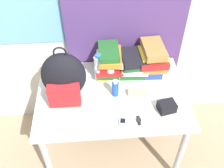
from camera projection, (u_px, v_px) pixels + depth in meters
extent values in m
cube|color=#4C336B|center=(127.00, 1.00, 1.90)|extent=(0.96, 0.04, 2.50)
cube|color=beige|center=(112.00, 95.00, 1.99)|extent=(1.13, 0.77, 0.03)
cylinder|color=#B2B2B7|center=(48.00, 163.00, 1.98)|extent=(0.05, 0.05, 0.69)
cylinder|color=#B2B2B7|center=(180.00, 153.00, 2.03)|extent=(0.05, 0.05, 0.69)
cylinder|color=#B2B2B7|center=(55.00, 98.00, 2.44)|extent=(0.05, 0.05, 0.69)
cylinder|color=#B2B2B7|center=(162.00, 92.00, 2.50)|extent=(0.05, 0.05, 0.69)
ellipsoid|color=black|center=(64.00, 76.00, 1.84)|extent=(0.31, 0.19, 0.38)
cube|color=red|center=(64.00, 96.00, 1.81)|extent=(0.22, 0.07, 0.17)
torus|color=black|center=(60.00, 53.00, 1.69)|extent=(0.09, 0.01, 0.09)
cube|color=yellow|center=(110.00, 71.00, 2.14)|extent=(0.22, 0.21, 0.03)
cube|color=#1E5623|center=(108.00, 69.00, 2.11)|extent=(0.19, 0.25, 0.03)
cube|color=red|center=(108.00, 65.00, 2.10)|extent=(0.22, 0.26, 0.03)
cube|color=red|center=(108.00, 62.00, 2.08)|extent=(0.16, 0.21, 0.04)
cube|color=silver|center=(109.00, 59.00, 2.05)|extent=(0.23, 0.24, 0.03)
cube|color=orange|center=(110.00, 57.00, 2.02)|extent=(0.18, 0.26, 0.04)
cube|color=#1E5623|center=(109.00, 51.00, 2.00)|extent=(0.16, 0.25, 0.04)
cube|color=#1E5623|center=(132.00, 69.00, 2.14)|extent=(0.21, 0.22, 0.05)
cube|color=silver|center=(134.00, 65.00, 2.10)|extent=(0.22, 0.25, 0.05)
cube|color=#1E5623|center=(134.00, 61.00, 2.07)|extent=(0.21, 0.24, 0.03)
cube|color=black|center=(133.00, 57.00, 2.04)|extent=(0.20, 0.25, 0.05)
cube|color=navy|center=(149.00, 68.00, 2.15)|extent=(0.18, 0.24, 0.05)
cube|color=olive|center=(151.00, 65.00, 2.11)|extent=(0.22, 0.21, 0.03)
cube|color=orange|center=(152.00, 61.00, 2.10)|extent=(0.21, 0.26, 0.02)
cube|color=red|center=(152.00, 57.00, 2.08)|extent=(0.22, 0.28, 0.05)
cube|color=yellow|center=(153.00, 54.00, 2.05)|extent=(0.22, 0.22, 0.02)
cube|color=olive|center=(154.00, 49.00, 2.02)|extent=(0.17, 0.27, 0.06)
cylinder|color=silver|center=(99.00, 68.00, 2.02)|extent=(0.07, 0.07, 0.21)
cylinder|color=#286BB7|center=(98.00, 56.00, 1.94)|extent=(0.05, 0.05, 0.02)
cylinder|color=white|center=(111.00, 69.00, 2.02)|extent=(0.07, 0.07, 0.21)
cylinder|color=black|center=(110.00, 57.00, 1.94)|extent=(0.04, 0.04, 0.02)
cylinder|color=blue|center=(115.00, 89.00, 1.93)|extent=(0.05, 0.05, 0.12)
cylinder|color=white|center=(115.00, 82.00, 1.87)|extent=(0.03, 0.03, 0.02)
cube|color=#B7BCC6|center=(123.00, 121.00, 1.78)|extent=(0.06, 0.09, 0.02)
cube|color=black|center=(123.00, 121.00, 1.77)|extent=(0.04, 0.04, 0.00)
cube|color=gray|center=(138.00, 92.00, 1.96)|extent=(0.15, 0.07, 0.04)
cube|color=black|center=(167.00, 107.00, 1.84)|extent=(0.13, 0.12, 0.07)
cube|color=black|center=(139.00, 120.00, 1.79)|extent=(0.02, 0.08, 0.00)
cylinder|color=#232328|center=(139.00, 120.00, 1.79)|extent=(0.04, 0.04, 0.01)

